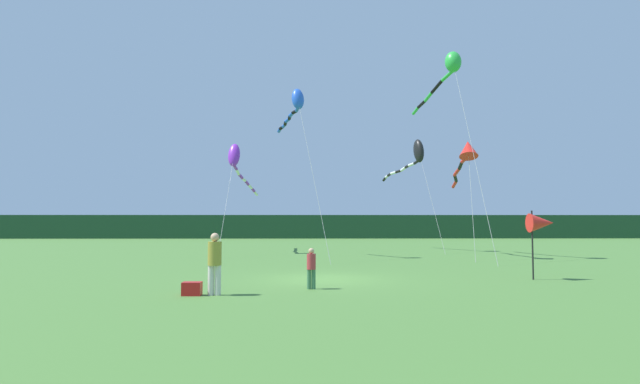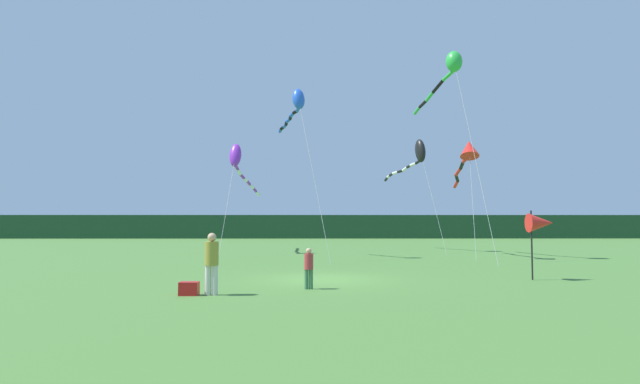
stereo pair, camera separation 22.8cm
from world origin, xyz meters
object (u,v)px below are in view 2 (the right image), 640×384
Objects in this scene: person_child at (309,266)px; banner_flag_pole at (541,223)px; kite_blue at (297,104)px; kite_black at (417,155)px; kite_red at (468,153)px; kite_purple at (238,162)px; person_adult at (212,260)px; cooler_box at (189,289)px; kite_green at (449,69)px.

person_child is 8.86m from banner_flag_pole.
kite_blue is 10.80m from kite_black.
kite_red is at bearing 55.15° from person_child.
kite_blue reaches higher than kite_purple.
banner_flag_pole is at bearing -93.05° from kite_red.
kite_red is at bearing -20.31° from kite_purple.
banner_flag_pole is 21.07m from kite_purple.
kite_blue is (-9.33, 10.96, 6.99)m from banner_flag_pole.
person_child is 15.76m from kite_blue.
kite_purple reaches higher than person_adult.
banner_flag_pole is 18.15m from kite_black.
banner_flag_pole reaches higher than person_child.
person_adult is 1.03m from cooler_box.
kite_black reaches higher than kite_purple.
person_adult is 20.57m from kite_green.
kite_green reaches higher than cooler_box.
kite_blue is at bearing 130.43° from banner_flag_pole.
kite_blue is at bearing 82.63° from person_adult.
kite_green is at bearing 92.06° from banner_flag_pole.
banner_flag_pole is (11.86, 3.69, 1.86)m from cooler_box.
cooler_box is at bearing -177.09° from person_adult.
cooler_box is 17.30m from kite_blue.
kite_black is at bearing 64.15° from person_adult.
kite_black is (8.35, 6.51, -2.15)m from kite_blue.
person_adult is 0.18× the size of kite_blue.
banner_flag_pole is at bearing -87.94° from kite_green.
kite_black is (10.87, 21.16, 6.69)m from cooler_box.
cooler_box is 0.05× the size of kite_blue.
kite_black is at bearing 102.57° from kite_red.
kite_black reaches higher than person_adult.
banner_flag_pole is at bearing 17.30° from cooler_box.
kite_blue is (1.89, 14.62, 8.04)m from person_adult.
banner_flag_pole is 0.31× the size of kite_black.
cooler_box is 24.71m from kite_black.
cooler_box is 21.33m from kite_green.
kite_green is (13.07, -5.06, 4.93)m from kite_purple.
kite_green reaches higher than banner_flag_pole.
kite_green is (11.48, 14.33, 10.86)m from cooler_box.
kite_red is (12.42, 14.21, 5.88)m from cooler_box.
kite_red is at bearing 48.84° from cooler_box.
kite_black is at bearing 8.06° from kite_purple.
kite_black reaches higher than banner_flag_pole.
kite_black reaches higher than kite_red.
kite_purple reaches higher than kite_red.
kite_green reaches higher than person_adult.
kite_green is (8.05, 13.03, 10.33)m from person_child.
person_adult is 3.08m from person_child.
kite_purple is (-13.45, 15.70, 4.07)m from banner_flag_pole.
kite_green is (-0.94, 0.12, 4.98)m from kite_red.
kite_blue is (-0.90, 13.35, 8.32)m from person_child.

